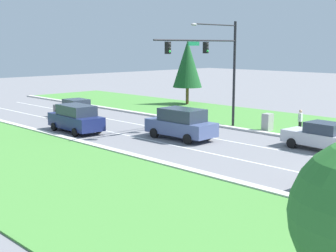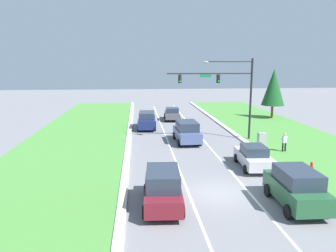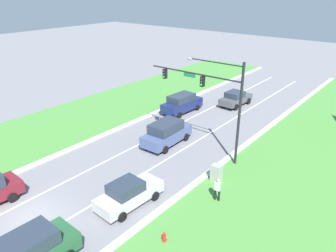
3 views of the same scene
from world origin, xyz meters
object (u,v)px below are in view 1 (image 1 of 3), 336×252
Objects in this scene: graphite_sedan at (75,109)px; utility_cabinet at (268,123)px; navy_suv at (76,118)px; conifer_near_right_tree at (187,64)px; pedestrian at (300,120)px; silver_sedan at (321,136)px; slate_blue_suv at (181,124)px; traffic_signal_mast at (214,58)px.

graphite_sedan reaches higher than utility_cabinet.
utility_cabinet is (10.22, -9.62, -0.34)m from navy_suv.
conifer_near_right_tree reaches higher than graphite_sedan.
silver_sedan is at bearing 31.15° from pedestrian.
navy_suv is 14.04m from utility_cabinet.
slate_blue_suv is 2.97× the size of pedestrian.
conifer_near_right_tree is at bearing -121.27° from pedestrian.
traffic_signal_mast is at bearing 6.80° from slate_blue_suv.
traffic_signal_mast reaches higher than slate_blue_suv.
utility_cabinet is 2.32m from pedestrian.
slate_blue_suv reaches higher than navy_suv.
silver_sedan is 0.68× the size of conifer_near_right_tree.
conifer_near_right_tree is at bearing 40.57° from slate_blue_suv.
navy_suv is 1.10× the size of silver_sedan.
silver_sedan reaches higher than pedestrian.
slate_blue_suv is 3.76× the size of utility_cabinet.
navy_suv is at bearing 136.72° from utility_cabinet.
conifer_near_right_tree is (7.28, 15.10, 3.67)m from utility_cabinet.
graphite_sedan is (-0.09, 12.76, -0.20)m from slate_blue_suv.
traffic_signal_mast reaches higher than conifer_near_right_tree.
pedestrian is 0.25× the size of conifer_near_right_tree.
utility_cabinet is at bearing -22.36° from slate_blue_suv.
navy_suv is 18.64m from conifer_near_right_tree.
pedestrian is at bearing -42.07° from navy_suv.
slate_blue_suv reaches higher than silver_sedan.
pedestrian is (1.24, -1.95, 0.27)m from utility_cabinet.
utility_cabinet is 17.16m from conifer_near_right_tree.
slate_blue_suv is at bearing -137.60° from conifer_near_right_tree.
graphite_sedan is (3.56, 5.60, -0.15)m from navy_suv.
traffic_signal_mast is at bearing -67.93° from graphite_sedan.
graphite_sedan is 18.89m from pedestrian.
navy_suv is at bearing -119.14° from graphite_sedan.
slate_blue_suv is at bearing -59.76° from navy_suv.
conifer_near_right_tree is (13.94, -0.12, 3.48)m from graphite_sedan.
graphite_sedan is 0.67× the size of conifer_near_right_tree.
traffic_signal_mast is 6.17m from utility_cabinet.
utility_cabinet is at bearing -40.07° from navy_suv.
silver_sedan is 5.68m from pedestrian.
graphite_sedan is at bearing 88.59° from slate_blue_suv.
graphite_sedan reaches higher than pedestrian.
conifer_near_right_tree reaches higher than slate_blue_suv.
pedestrian is at bearing -61.95° from graphite_sedan.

